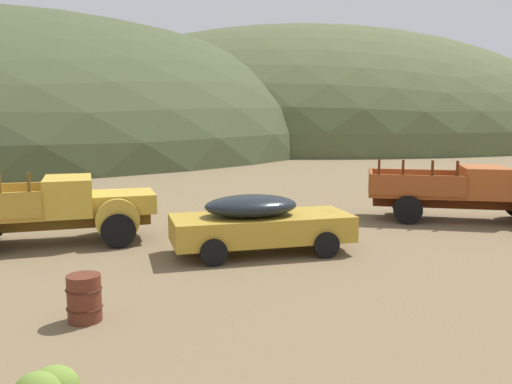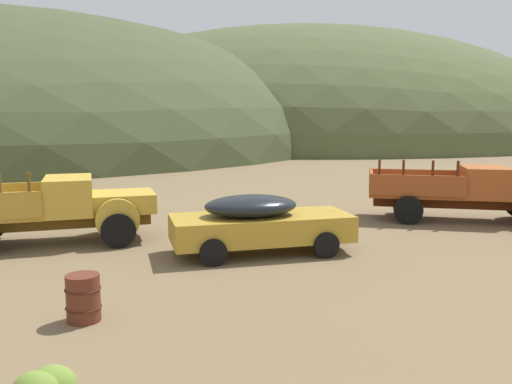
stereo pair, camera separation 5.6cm
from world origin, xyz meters
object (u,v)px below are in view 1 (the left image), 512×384
at_px(car_mustard, 267,222).
at_px(truck_oxide_orange, 479,192).
at_px(oil_drum_by_truck, 84,298).
at_px(truck_faded_yellow, 65,208).

height_order(car_mustard, truck_oxide_orange, truck_oxide_orange).
distance_m(truck_oxide_orange, oil_drum_by_truck, 14.05).
xyz_separation_m(truck_oxide_orange, oil_drum_by_truck, (-11.38, -8.23, -0.58)).
height_order(car_mustard, oil_drum_by_truck, car_mustard).
xyz_separation_m(car_mustard, oil_drum_by_truck, (-3.69, -4.56, -0.39)).
bearing_deg(truck_faded_yellow, truck_oxide_orange, -4.14).
height_order(truck_faded_yellow, truck_oxide_orange, same).
distance_m(car_mustard, truck_oxide_orange, 8.52).
relative_size(car_mustard, truck_oxide_orange, 0.78).
xyz_separation_m(truck_faded_yellow, truck_oxide_orange, (13.33, 2.14, 0.00)).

